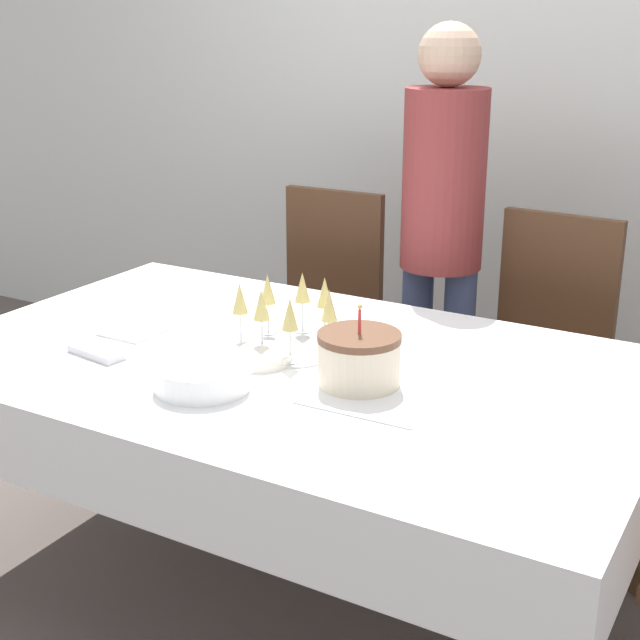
{
  "coord_description": "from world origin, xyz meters",
  "views": [
    {
      "loc": [
        1.16,
        -1.85,
        1.58
      ],
      "look_at": [
        0.09,
        0.01,
        0.84
      ],
      "focal_mm": 50.0,
      "sensor_mm": 36.0,
      "label": 1
    }
  ],
  "objects_px": {
    "dining_chair_far_right": "(542,349)",
    "champagne_tray": "(287,317)",
    "plate_stack_dessert": "(259,357)",
    "birthday_cake": "(359,359)",
    "person_standing": "(442,215)",
    "dining_chair_far_left": "(320,310)",
    "plate_stack_main": "(203,376)"
  },
  "relations": [
    {
      "from": "dining_chair_far_right",
      "to": "champagne_tray",
      "type": "height_order",
      "value": "dining_chair_far_right"
    },
    {
      "from": "dining_chair_far_right",
      "to": "plate_stack_dessert",
      "type": "xyz_separation_m",
      "value": [
        -0.48,
        -0.95,
        0.2
      ]
    },
    {
      "from": "birthday_cake",
      "to": "person_standing",
      "type": "height_order",
      "value": "person_standing"
    },
    {
      "from": "dining_chair_far_left",
      "to": "birthday_cake",
      "type": "height_order",
      "value": "dining_chair_far_left"
    },
    {
      "from": "dining_chair_far_left",
      "to": "person_standing",
      "type": "bearing_deg",
      "value": 4.35
    },
    {
      "from": "plate_stack_main",
      "to": "champagne_tray",
      "type": "bearing_deg",
      "value": 86.26
    },
    {
      "from": "dining_chair_far_left",
      "to": "birthday_cake",
      "type": "xyz_separation_m",
      "value": [
        0.66,
        -0.95,
        0.25
      ]
    },
    {
      "from": "dining_chair_far_right",
      "to": "dining_chair_far_left",
      "type": "bearing_deg",
      "value": 179.99
    },
    {
      "from": "dining_chair_far_left",
      "to": "plate_stack_dessert",
      "type": "xyz_separation_m",
      "value": [
        0.36,
        -0.95,
        0.2
      ]
    },
    {
      "from": "champagne_tray",
      "to": "plate_stack_main",
      "type": "distance_m",
      "value": 0.35
    },
    {
      "from": "plate_stack_dessert",
      "to": "birthday_cake",
      "type": "bearing_deg",
      "value": -0.21
    },
    {
      "from": "dining_chair_far_left",
      "to": "birthday_cake",
      "type": "relative_size",
      "value": 4.73
    },
    {
      "from": "dining_chair_far_right",
      "to": "birthday_cake",
      "type": "relative_size",
      "value": 4.73
    },
    {
      "from": "plate_stack_dessert",
      "to": "person_standing",
      "type": "xyz_separation_m",
      "value": [
        0.1,
        0.99,
        0.2
      ]
    },
    {
      "from": "dining_chair_far_right",
      "to": "plate_stack_dessert",
      "type": "distance_m",
      "value": 1.09
    },
    {
      "from": "plate_stack_main",
      "to": "plate_stack_dessert",
      "type": "height_order",
      "value": "plate_stack_main"
    },
    {
      "from": "person_standing",
      "to": "plate_stack_dessert",
      "type": "bearing_deg",
      "value": -95.53
    },
    {
      "from": "dining_chair_far_left",
      "to": "birthday_cake",
      "type": "bearing_deg",
      "value": -55.4
    },
    {
      "from": "dining_chair_far_right",
      "to": "person_standing",
      "type": "xyz_separation_m",
      "value": [
        -0.39,
        0.04,
        0.4
      ]
    },
    {
      "from": "person_standing",
      "to": "dining_chair_far_left",
      "type": "bearing_deg",
      "value": -175.65
    },
    {
      "from": "birthday_cake",
      "to": "champagne_tray",
      "type": "xyz_separation_m",
      "value": [
        -0.29,
        0.14,
        0.02
      ]
    },
    {
      "from": "dining_chair_far_left",
      "to": "person_standing",
      "type": "relative_size",
      "value": 0.62
    },
    {
      "from": "dining_chair_far_left",
      "to": "champagne_tray",
      "type": "relative_size",
      "value": 2.81
    },
    {
      "from": "champagne_tray",
      "to": "birthday_cake",
      "type": "bearing_deg",
      "value": -25.14
    },
    {
      "from": "plate_stack_main",
      "to": "plate_stack_dessert",
      "type": "relative_size",
      "value": 1.35
    },
    {
      "from": "dining_chair_far_left",
      "to": "champagne_tray",
      "type": "height_order",
      "value": "dining_chair_far_left"
    },
    {
      "from": "champagne_tray",
      "to": "person_standing",
      "type": "relative_size",
      "value": 0.22
    },
    {
      "from": "plate_stack_main",
      "to": "dining_chair_far_left",
      "type": "bearing_deg",
      "value": 106.4
    },
    {
      "from": "champagne_tray",
      "to": "person_standing",
      "type": "bearing_deg",
      "value": 83.75
    },
    {
      "from": "dining_chair_far_left",
      "to": "plate_stack_main",
      "type": "xyz_separation_m",
      "value": [
        0.34,
        -1.17,
        0.22
      ]
    },
    {
      "from": "plate_stack_main",
      "to": "person_standing",
      "type": "relative_size",
      "value": 0.15
    },
    {
      "from": "dining_chair_far_left",
      "to": "dining_chair_far_right",
      "type": "xyz_separation_m",
      "value": [
        0.85,
        -0.0,
        0.0
      ]
    }
  ]
}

